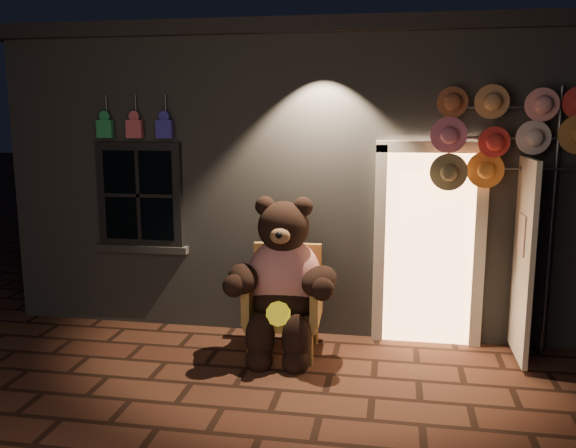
# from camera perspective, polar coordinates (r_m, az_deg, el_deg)

# --- Properties ---
(ground) EXTENTS (60.00, 60.00, 0.00)m
(ground) POSITION_cam_1_polar(r_m,az_deg,el_deg) (5.72, -0.81, -15.27)
(ground) COLOR #532F1F
(ground) RESTS_ON ground
(shop_building) EXTENTS (7.30, 5.95, 3.51)m
(shop_building) POSITION_cam_1_polar(r_m,az_deg,el_deg) (9.14, 3.88, 5.68)
(shop_building) COLOR slate
(shop_building) RESTS_ON ground
(wicker_armchair) EXTENTS (0.79, 0.72, 1.11)m
(wicker_armchair) POSITION_cam_1_polar(r_m,az_deg,el_deg) (6.43, -0.29, -7.06)
(wicker_armchair) COLOR #A98541
(wicker_armchair) RESTS_ON ground
(teddy_bear) EXTENTS (1.23, 0.97, 1.69)m
(teddy_bear) POSITION_cam_1_polar(r_m,az_deg,el_deg) (6.22, -0.50, -5.30)
(teddy_bear) COLOR red
(teddy_bear) RESTS_ON ground
(hat_rack) EXTENTS (1.56, 0.22, 2.76)m
(hat_rack) POSITION_cam_1_polar(r_m,az_deg,el_deg) (6.44, 19.82, 7.88)
(hat_rack) COLOR #59595E
(hat_rack) RESTS_ON ground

